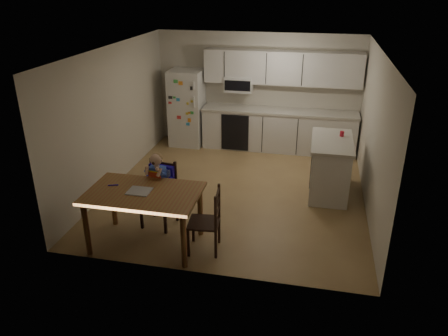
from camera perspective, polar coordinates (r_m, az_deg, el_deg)
room at (r=7.96m, az=2.36°, el=6.77°), size 4.52×5.01×2.51m
refrigerator at (r=9.98m, az=-4.86°, el=7.83°), size 0.72×0.70×1.70m
kitchen_run at (r=9.68m, az=7.10°, el=7.40°), size 3.37×0.62×2.15m
kitchen_island at (r=7.91m, az=13.66°, el=0.20°), size 0.70×1.34×0.99m
red_cup at (r=7.96m, az=15.15°, el=4.34°), size 0.07×0.07×0.09m
dining_table at (r=6.19m, az=-10.44°, el=-4.02°), size 1.57×1.01×0.84m
napkin at (r=6.15m, az=-11.00°, el=-2.98°), size 0.31×0.27×0.01m
toddler_spoon at (r=6.41m, az=-14.39°, el=-2.18°), size 0.12×0.06×0.02m
chair_booster at (r=6.69m, az=-8.47°, el=-1.75°), size 0.51×0.51×1.19m
chair_side at (r=6.04m, az=-1.77°, el=-6.38°), size 0.46×0.46×0.95m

